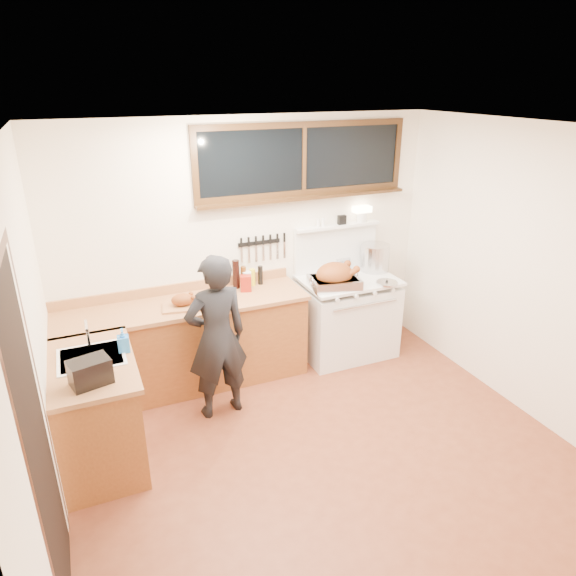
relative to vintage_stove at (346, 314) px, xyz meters
name	(u,v)px	position (x,y,z in m)	size (l,w,h in m)	color
ground_plane	(322,450)	(-1.00, -1.41, -0.48)	(4.00, 3.50, 0.02)	brown
room_shell	(328,266)	(-1.00, -1.41, 1.18)	(4.10, 3.60, 2.65)	white
counter_back	(186,344)	(-1.80, 0.04, -0.01)	(2.44, 0.64, 1.00)	brown
counter_left	(98,411)	(-2.70, -0.79, -0.02)	(0.64, 1.09, 0.90)	brown
sink_unit	(92,363)	(-2.68, -0.71, 0.38)	(0.50, 0.45, 0.37)	white
vintage_stove	(346,314)	(0.00, 0.00, 0.00)	(1.02, 0.74, 1.61)	white
back_window	(304,168)	(-0.40, 0.31, 1.60)	(2.32, 0.13, 0.77)	black
left_doorway	(40,447)	(-2.99, -1.96, 0.62)	(0.02, 1.04, 2.17)	black
knife_strip	(261,244)	(-0.88, 0.32, 0.84)	(0.52, 0.03, 0.28)	black
man	(217,338)	(-1.63, -0.55, 0.31)	(0.60, 0.42, 1.55)	black
soap_bottle	(123,340)	(-2.43, -0.71, 0.53)	(0.09, 0.10, 0.20)	#297CD1
toaster	(90,372)	(-2.70, -1.10, 0.53)	(0.31, 0.25, 0.19)	black
cutting_board	(183,302)	(-1.81, -0.05, 0.48)	(0.42, 0.35, 0.14)	#AC7144
roast_turkey	(335,277)	(-0.25, -0.15, 0.54)	(0.55, 0.44, 0.26)	silver
stockpot	(375,258)	(0.40, 0.11, 0.58)	(0.40, 0.40, 0.30)	silver
saucepan	(343,263)	(0.09, 0.29, 0.50)	(0.23, 0.31, 0.13)	silver
pot_lid	(387,283)	(0.30, -0.30, 0.44)	(0.23, 0.23, 0.04)	silver
coffee_tin	(246,283)	(-1.14, 0.10, 0.51)	(0.13, 0.12, 0.16)	maroon
pitcher	(247,280)	(-1.09, 0.19, 0.52)	(0.10, 0.10, 0.17)	white
bottle_cluster	(245,275)	(-1.11, 0.22, 0.55)	(0.33, 0.07, 0.30)	black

